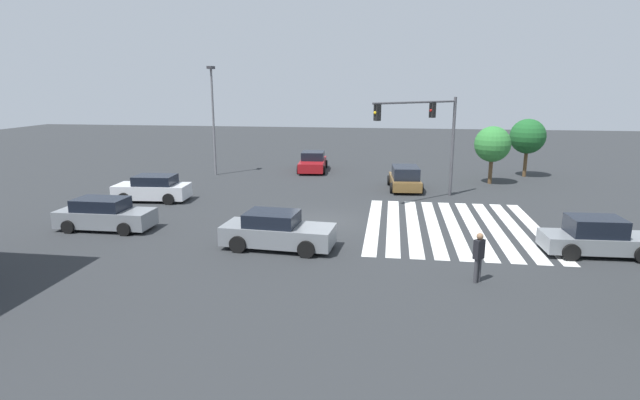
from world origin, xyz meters
name	(u,v)px	position (x,y,z in m)	size (l,w,h in m)	color
ground_plane	(320,221)	(0.00, 0.00, 0.00)	(112.12, 112.12, 0.00)	#2B2D30
crosswalk_markings	(453,226)	(0.00, -6.47, 0.00)	(9.95, 8.20, 0.01)	silver
traffic_signal_mast	(430,126)	(5.58, -5.58, 4.32)	(4.79, 4.79, 5.95)	#47474C
car_0	(597,238)	(-3.36, -11.65, 0.70)	(2.05, 4.32, 1.53)	gray
car_1	(277,231)	(-4.35, 1.17, 0.72)	(2.36, 4.72, 1.53)	gray
car_2	(313,162)	(14.78, 2.72, 0.69)	(4.86, 2.43, 1.51)	maroon
car_3	(405,178)	(8.48, -4.33, 0.73)	(4.26, 2.28, 1.54)	brown
car_4	(105,215)	(-2.82, 9.79, 0.70)	(1.95, 4.42, 1.49)	gray
car_5	(153,189)	(3.11, 10.33, 0.72)	(2.28, 4.33, 1.51)	silver
pedestrian	(479,255)	(-7.02, -6.47, 0.99)	(0.41, 0.41, 1.76)	#38383D
street_light_pole_b	(213,111)	(11.98, 9.71, 4.77)	(0.80, 0.36, 7.96)	slate
tree_corner_a	(492,144)	(11.34, -10.18, 2.71)	(2.41, 2.41, 3.93)	brown
tree_corner_b	(528,136)	(14.53, -13.22, 2.97)	(2.53, 2.53, 4.25)	brown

